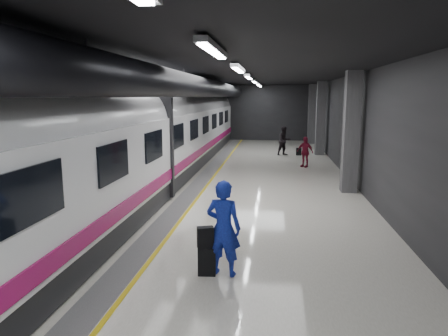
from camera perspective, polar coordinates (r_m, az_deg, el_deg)
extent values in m
plane|color=silver|center=(13.85, -0.16, -4.75)|extent=(40.00, 40.00, 0.00)
cube|color=black|center=(13.42, -0.17, 14.16)|extent=(10.00, 40.00, 0.02)
cube|color=#28282B|center=(33.35, 4.24, 7.87)|extent=(10.00, 0.02, 4.50)
cube|color=#28282B|center=(14.93, -19.63, 4.52)|extent=(0.02, 40.00, 4.50)
cube|color=#28282B|center=(13.75, 21.03, 4.00)|extent=(0.02, 40.00, 4.50)
cube|color=slate|center=(14.08, -5.64, -4.53)|extent=(0.65, 39.80, 0.01)
cube|color=yellow|center=(14.00, -4.03, -4.58)|extent=(0.10, 39.80, 0.01)
cylinder|color=black|center=(13.62, -5.72, 11.73)|extent=(0.80, 38.00, 0.80)
cube|color=silver|center=(7.41, -1.51, 16.64)|extent=(0.22, 2.60, 0.10)
cube|color=silver|center=(12.36, 2.07, 14.03)|extent=(0.22, 2.60, 0.10)
cube|color=silver|center=(17.34, 3.57, 12.90)|extent=(0.22, 2.60, 0.10)
cube|color=silver|center=(22.32, 4.40, 12.27)|extent=(0.22, 2.60, 0.10)
cube|color=silver|center=(27.32, 4.92, 11.87)|extent=(0.22, 2.60, 0.10)
cube|color=silver|center=(31.31, 5.22, 11.64)|extent=(0.22, 2.60, 0.10)
cube|color=#515154|center=(15.60, 17.69, 4.85)|extent=(0.55, 0.55, 4.50)
cube|color=#515154|center=(25.47, 13.64, 6.91)|extent=(0.55, 0.55, 4.50)
cube|color=#515154|center=(31.44, 12.43, 7.52)|extent=(0.55, 0.55, 4.50)
cube|color=black|center=(14.53, -13.00, -2.88)|extent=(2.80, 38.00, 0.60)
cube|color=white|center=(14.29, -13.22, 2.60)|extent=(2.90, 38.00, 2.20)
cylinder|color=white|center=(14.20, -13.37, 6.40)|extent=(2.80, 38.00, 2.80)
cube|color=#970D52|center=(13.97, -7.42, -0.71)|extent=(0.04, 38.00, 0.35)
cube|color=black|center=(14.26, -13.26, 3.59)|extent=(3.05, 0.25, 3.80)
cube|color=black|center=(6.48, -25.62, -3.45)|extent=(0.05, 1.60, 0.85)
cube|color=black|center=(9.09, -15.47, 0.85)|extent=(0.05, 1.60, 0.85)
cube|color=black|center=(11.89, -9.96, 3.18)|extent=(0.05, 1.60, 0.85)
cube|color=black|center=(14.77, -6.56, 4.60)|extent=(0.05, 1.60, 0.85)
cube|color=black|center=(17.68, -4.27, 5.54)|extent=(0.05, 1.60, 0.85)
cube|color=black|center=(20.63, -2.62, 6.21)|extent=(0.05, 1.60, 0.85)
cube|color=black|center=(23.58, -1.38, 6.71)|extent=(0.05, 1.60, 0.85)
cube|color=black|center=(26.55, -0.42, 7.10)|extent=(0.05, 1.60, 0.85)
cube|color=black|center=(29.52, 0.35, 7.41)|extent=(0.05, 1.60, 0.85)
imported|color=#1934BC|center=(8.05, -0.07, -8.57)|extent=(0.79, 0.59, 1.96)
cube|color=black|center=(8.28, -2.44, -13.13)|extent=(0.37, 0.25, 0.58)
cube|color=black|center=(8.09, -2.68, -9.88)|extent=(0.36, 0.26, 0.43)
imported|color=black|center=(24.84, 8.60, 3.87)|extent=(1.09, 1.03, 1.79)
imported|color=maroon|center=(20.83, 11.48, 2.28)|extent=(0.98, 0.82, 1.56)
cube|color=black|center=(25.05, 10.62, 2.32)|extent=(0.31, 0.21, 0.45)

